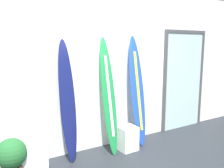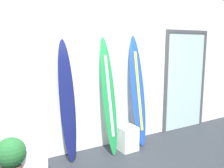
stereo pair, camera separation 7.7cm
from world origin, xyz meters
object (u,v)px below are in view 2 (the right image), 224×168
object	(u,v)px
surfboard_navy	(67,101)
display_block_center	(32,161)
surfboard_emerald	(109,97)
display_block_left	(127,138)
potted_plant	(11,157)
surfboard_cobalt	(138,92)
glass_door	(185,79)

from	to	relation	value
surfboard_navy	display_block_center	size ratio (longest dim) A/B	5.04
surfboard_emerald	display_block_left	size ratio (longest dim) A/B	4.69
surfboard_emerald	display_block_left	world-z (taller)	surfboard_emerald
display_block_center	potted_plant	size ratio (longest dim) A/B	0.62
surfboard_cobalt	potted_plant	world-z (taller)	surfboard_cobalt
surfboard_emerald	display_block_center	bearing A→B (deg)	-177.23
display_block_center	potted_plant	world-z (taller)	potted_plant
surfboard_cobalt	display_block_center	distance (m)	2.06
display_block_center	surfboard_cobalt	bearing A→B (deg)	2.36
surfboard_navy	display_block_center	world-z (taller)	surfboard_navy
display_block_left	glass_door	distance (m)	1.95
surfboard_cobalt	display_block_center	size ratio (longest dim) A/B	5.24
display_block_center	display_block_left	bearing A→B (deg)	-2.00
potted_plant	surfboard_cobalt	bearing A→B (deg)	5.22
display_block_left	display_block_center	bearing A→B (deg)	178.00
surfboard_emerald	surfboard_cobalt	world-z (taller)	surfboard_cobalt
surfboard_cobalt	display_block_center	xyz separation A→B (m)	(-1.90, -0.08, -0.80)
surfboard_emerald	surfboard_cobalt	bearing A→B (deg)	1.49
display_block_left	glass_door	bearing A→B (deg)	11.52
display_block_left	surfboard_emerald	bearing A→B (deg)	158.68
surfboard_emerald	potted_plant	bearing A→B (deg)	-173.36
surfboard_cobalt	display_block_left	distance (m)	0.83
surfboard_navy	display_block_left	bearing A→B (deg)	-9.73
potted_plant	display_block_center	bearing A→B (deg)	23.38
glass_door	potted_plant	distance (m)	3.68
surfboard_cobalt	display_block_center	bearing A→B (deg)	-177.64
surfboard_cobalt	glass_door	size ratio (longest dim) A/B	0.94
surfboard_navy	surfboard_cobalt	size ratio (longest dim) A/B	0.96
glass_door	surfboard_emerald	bearing A→B (deg)	-173.50
surfboard_cobalt	display_block_left	bearing A→B (deg)	-156.15
surfboard_navy	surfboard_cobalt	bearing A→B (deg)	-1.66
surfboard_navy	glass_door	bearing A→B (deg)	3.69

